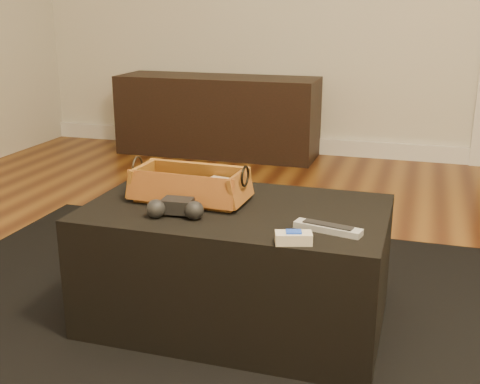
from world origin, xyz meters
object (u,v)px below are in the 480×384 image
(game_controller, at_px, (176,208))
(cream_gadget, at_px, (294,238))
(wicker_basket, at_px, (190,187))
(silver_remote, at_px, (328,228))
(media_cabinet, at_px, (218,116))
(tv_remote, at_px, (183,194))
(ottoman, at_px, (236,264))

(game_controller, height_order, cream_gadget, game_controller)
(wicker_basket, xyz_separation_m, silver_remote, (0.50, -0.16, -0.04))
(cream_gadget, bearing_deg, media_cabinet, 113.52)
(media_cabinet, xyz_separation_m, tv_remote, (0.71, -2.38, 0.17))
(ottoman, relative_size, game_controller, 5.19)
(silver_remote, xyz_separation_m, cream_gadget, (-0.08, -0.12, 0.01))
(ottoman, bearing_deg, cream_gadget, -45.88)
(tv_remote, relative_size, game_controller, 1.10)
(ottoman, height_order, game_controller, game_controller)
(media_cabinet, xyz_separation_m, game_controller, (0.75, -2.54, 0.17))
(media_cabinet, height_order, tv_remote, media_cabinet)
(tv_remote, distance_m, silver_remote, 0.55)
(ottoman, bearing_deg, wicker_basket, 173.03)
(ottoman, height_order, tv_remote, tv_remote)
(wicker_basket, distance_m, cream_gadget, 0.51)
(ottoman, relative_size, tv_remote, 4.71)
(media_cabinet, distance_m, wicker_basket, 2.48)
(game_controller, bearing_deg, ottoman, 45.03)
(cream_gadget, bearing_deg, tv_remote, 149.07)
(media_cabinet, height_order, cream_gadget, media_cabinet)
(game_controller, bearing_deg, tv_remote, 104.60)
(media_cabinet, xyz_separation_m, wicker_basket, (0.73, -2.37, 0.19))
(ottoman, bearing_deg, silver_remote, -22.71)
(tv_remote, bearing_deg, silver_remote, -19.55)
(game_controller, distance_m, cream_gadget, 0.42)
(tv_remote, distance_m, game_controller, 0.16)
(tv_remote, distance_m, cream_gadget, 0.52)
(tv_remote, xyz_separation_m, silver_remote, (0.53, -0.15, -0.01))
(cream_gadget, bearing_deg, silver_remote, 57.56)
(ottoman, distance_m, wicker_basket, 0.31)
(media_cabinet, relative_size, ottoman, 1.48)
(tv_remote, bearing_deg, wicker_basket, 30.87)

